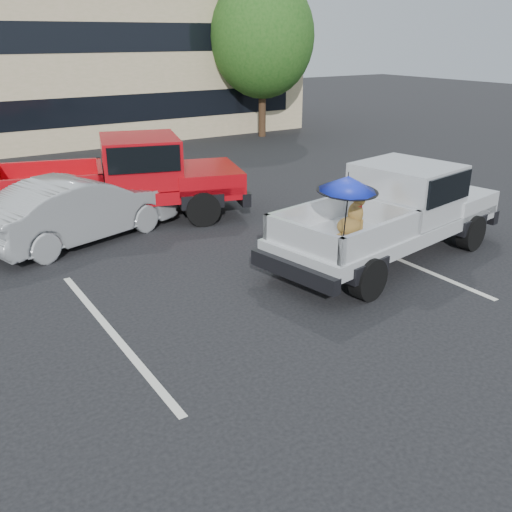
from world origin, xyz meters
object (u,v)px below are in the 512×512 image
at_px(tree_back, 127,32).
at_px(silver_sedan, 80,209).
at_px(tree_right, 262,37).
at_px(red_pickup, 134,175).
at_px(silver_pickup, 398,206).

distance_m(tree_back, silver_sedan, 19.62).
bearing_deg(tree_back, tree_right, -69.44).
relative_size(tree_right, red_pickup, 1.04).
height_order(tree_right, silver_sedan, tree_right).
xyz_separation_m(silver_pickup, red_pickup, (-3.56, 5.28, 0.06)).
distance_m(silver_pickup, silver_sedan, 6.83).
bearing_deg(red_pickup, silver_sedan, -135.87).
bearing_deg(silver_pickup, tree_right, 56.99).
xyz_separation_m(red_pickup, silver_sedan, (-1.61, -0.83, -0.39)).
relative_size(tree_right, tree_back, 0.95).
xyz_separation_m(tree_back, red_pickup, (-6.45, -16.67, -3.30)).
bearing_deg(silver_sedan, red_pickup, -80.02).
height_order(tree_back, silver_sedan, tree_back).
xyz_separation_m(tree_back, silver_pickup, (-2.89, -21.95, -3.36)).
bearing_deg(tree_back, red_pickup, -111.16).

